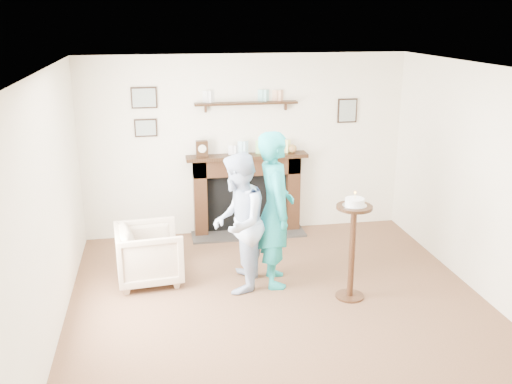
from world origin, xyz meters
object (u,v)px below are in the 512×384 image
(armchair, at_px, (151,280))
(pedestal_table, at_px, (353,234))
(woman, at_px, (274,282))
(man, at_px, (239,287))

(armchair, relative_size, pedestal_table, 0.61)
(armchair, bearing_deg, woman, -107.05)
(woman, height_order, pedestal_table, pedestal_table)
(pedestal_table, bearing_deg, man, 159.02)
(armchair, distance_m, woman, 1.46)
(armchair, bearing_deg, man, -115.32)
(man, distance_m, woman, 0.44)
(man, distance_m, pedestal_table, 1.47)
(man, height_order, woman, woman)
(woman, bearing_deg, man, 101.65)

